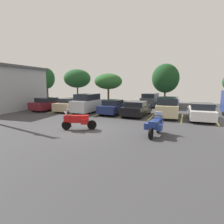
{
  "coord_description": "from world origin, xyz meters",
  "views": [
    {
      "loc": [
        6.24,
        -10.7,
        3.01
      ],
      "look_at": [
        1.39,
        1.39,
        1.06
      ],
      "focal_mm": 29.96,
      "sensor_mm": 36.0,
      "label": 1
    }
  ],
  "objects_px": {
    "car_black": "(137,109)",
    "car_white": "(201,112)",
    "car_silver": "(88,103)",
    "car_navy": "(113,107)",
    "car_far_charcoal": "(151,100)",
    "car_far_blue": "(171,102)",
    "car_champagne": "(167,107)",
    "car_maroon": "(48,104)",
    "motorcycle_second": "(155,125)",
    "motorcycle_touring": "(78,120)",
    "car_tan": "(71,105)"
  },
  "relations": [
    {
      "from": "car_black",
      "to": "car_white",
      "type": "xyz_separation_m",
      "value": [
        5.59,
        -0.08,
        0.01
      ]
    },
    {
      "from": "car_silver",
      "to": "car_navy",
      "type": "height_order",
      "value": "car_silver"
    },
    {
      "from": "car_black",
      "to": "car_far_charcoal",
      "type": "height_order",
      "value": "car_far_charcoal"
    },
    {
      "from": "car_silver",
      "to": "car_far_charcoal",
      "type": "xyz_separation_m",
      "value": [
        5.25,
        7.7,
        -0.08
      ]
    },
    {
      "from": "car_white",
      "to": "car_far_blue",
      "type": "relative_size",
      "value": 0.93
    },
    {
      "from": "car_silver",
      "to": "car_champagne",
      "type": "relative_size",
      "value": 0.92
    },
    {
      "from": "car_maroon",
      "to": "car_white",
      "type": "relative_size",
      "value": 0.97
    },
    {
      "from": "motorcycle_second",
      "to": "car_white",
      "type": "distance_m",
      "value": 6.94
    },
    {
      "from": "motorcycle_touring",
      "to": "car_champagne",
      "type": "relative_size",
      "value": 0.44
    },
    {
      "from": "motorcycle_touring",
      "to": "car_navy",
      "type": "height_order",
      "value": "car_navy"
    },
    {
      "from": "motorcycle_touring",
      "to": "car_far_blue",
      "type": "distance_m",
      "value": 15.23
    },
    {
      "from": "car_black",
      "to": "car_far_blue",
      "type": "bearing_deg",
      "value": 71.33
    },
    {
      "from": "car_silver",
      "to": "car_white",
      "type": "bearing_deg",
      "value": -0.74
    },
    {
      "from": "motorcycle_touring",
      "to": "car_tan",
      "type": "xyz_separation_m",
      "value": [
        -5.4,
        7.16,
        0.05
      ]
    },
    {
      "from": "car_navy",
      "to": "car_champagne",
      "type": "xyz_separation_m",
      "value": [
        5.27,
        0.31,
        0.19
      ]
    },
    {
      "from": "car_silver",
      "to": "car_white",
      "type": "height_order",
      "value": "car_silver"
    },
    {
      "from": "motorcycle_touring",
      "to": "car_white",
      "type": "height_order",
      "value": "car_white"
    },
    {
      "from": "car_maroon",
      "to": "car_champagne",
      "type": "relative_size",
      "value": 0.9
    },
    {
      "from": "motorcycle_touring",
      "to": "car_silver",
      "type": "xyz_separation_m",
      "value": [
        -3.07,
        6.97,
        0.31
      ]
    },
    {
      "from": "car_navy",
      "to": "car_champagne",
      "type": "bearing_deg",
      "value": 3.41
    },
    {
      "from": "motorcycle_second",
      "to": "car_far_charcoal",
      "type": "bearing_deg",
      "value": 101.33
    },
    {
      "from": "car_far_charcoal",
      "to": "car_black",
      "type": "bearing_deg",
      "value": -89.46
    },
    {
      "from": "car_champagne",
      "to": "car_white",
      "type": "relative_size",
      "value": 1.08
    },
    {
      "from": "car_champagne",
      "to": "car_far_blue",
      "type": "height_order",
      "value": "car_champagne"
    },
    {
      "from": "car_maroon",
      "to": "car_white",
      "type": "height_order",
      "value": "car_maroon"
    },
    {
      "from": "car_champagne",
      "to": "motorcycle_touring",
      "type": "bearing_deg",
      "value": -123.99
    },
    {
      "from": "car_maroon",
      "to": "car_navy",
      "type": "height_order",
      "value": "car_maroon"
    },
    {
      "from": "car_far_charcoal",
      "to": "car_maroon",
      "type": "bearing_deg",
      "value": -142.67
    },
    {
      "from": "motorcycle_touring",
      "to": "car_champagne",
      "type": "bearing_deg",
      "value": 56.01
    },
    {
      "from": "car_black",
      "to": "car_white",
      "type": "distance_m",
      "value": 5.59
    },
    {
      "from": "car_maroon",
      "to": "car_black",
      "type": "xyz_separation_m",
      "value": [
        10.45,
        0.15,
        -0.03
      ]
    },
    {
      "from": "car_champagne",
      "to": "car_white",
      "type": "height_order",
      "value": "car_champagne"
    },
    {
      "from": "car_far_charcoal",
      "to": "car_far_blue",
      "type": "xyz_separation_m",
      "value": [
        2.62,
        -0.21,
        -0.21
      ]
    },
    {
      "from": "motorcycle_second",
      "to": "car_silver",
      "type": "xyz_separation_m",
      "value": [
        -8.09,
        6.49,
        0.32
      ]
    },
    {
      "from": "car_maroon",
      "to": "car_far_blue",
      "type": "relative_size",
      "value": 0.9
    },
    {
      "from": "car_tan",
      "to": "car_white",
      "type": "distance_m",
      "value": 13.25
    },
    {
      "from": "car_far_charcoal",
      "to": "car_far_blue",
      "type": "distance_m",
      "value": 2.64
    },
    {
      "from": "car_navy",
      "to": "car_far_blue",
      "type": "distance_m",
      "value": 8.91
    },
    {
      "from": "car_black",
      "to": "car_champagne",
      "type": "relative_size",
      "value": 0.94
    },
    {
      "from": "car_tan",
      "to": "car_far_charcoal",
      "type": "height_order",
      "value": "car_far_charcoal"
    },
    {
      "from": "car_tan",
      "to": "car_far_blue",
      "type": "xyz_separation_m",
      "value": [
        10.21,
        7.3,
        -0.04
      ]
    },
    {
      "from": "car_tan",
      "to": "car_white",
      "type": "height_order",
      "value": "car_tan"
    },
    {
      "from": "car_navy",
      "to": "car_white",
      "type": "height_order",
      "value": "car_white"
    },
    {
      "from": "car_silver",
      "to": "car_far_blue",
      "type": "xyz_separation_m",
      "value": [
        7.87,
        7.49,
        -0.29
      ]
    },
    {
      "from": "car_silver",
      "to": "car_champagne",
      "type": "height_order",
      "value": "car_silver"
    },
    {
      "from": "car_maroon",
      "to": "car_navy",
      "type": "xyz_separation_m",
      "value": [
        7.94,
        0.37,
        -0.02
      ]
    },
    {
      "from": "car_champagne",
      "to": "car_maroon",
      "type": "bearing_deg",
      "value": -177.04
    },
    {
      "from": "car_navy",
      "to": "car_white",
      "type": "xyz_separation_m",
      "value": [
        8.09,
        -0.3,
        0.0
      ]
    },
    {
      "from": "car_tan",
      "to": "car_champagne",
      "type": "xyz_separation_m",
      "value": [
        10.42,
        0.28,
        0.17
      ]
    },
    {
      "from": "motorcycle_second",
      "to": "car_champagne",
      "type": "distance_m",
      "value": 6.96
    }
  ]
}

